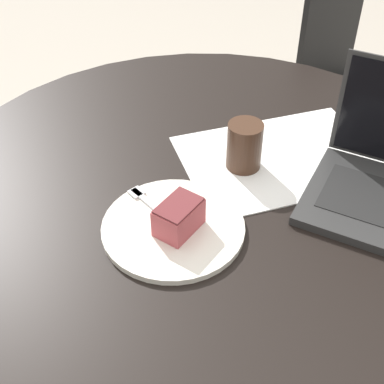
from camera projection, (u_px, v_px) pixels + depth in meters
ground_plane at (204, 376)px, 1.56m from camera, size 12.00×12.00×0.00m
dining_table at (208, 236)px, 1.18m from camera, size 1.20×1.20×0.72m
chair at (355, 103)px, 1.80m from camera, size 0.55×0.55×0.92m
paper_document at (279, 158)px, 1.16m from camera, size 0.46×0.36×0.00m
plate at (173, 227)px, 0.99m from camera, size 0.27×0.27×0.01m
cake_slice at (179, 217)px, 0.96m from camera, size 0.10×0.09×0.06m
fork at (153, 206)px, 1.02m from camera, size 0.06×0.17×0.00m
coffee_glass at (244, 146)px, 1.11m from camera, size 0.07×0.07×0.11m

